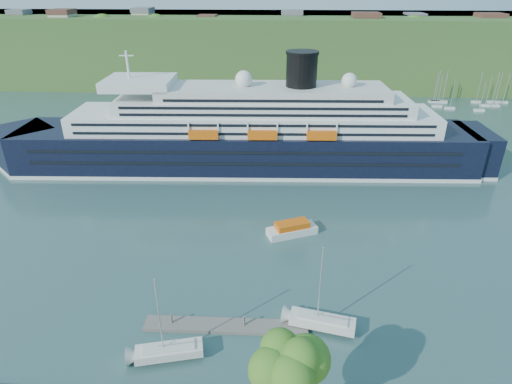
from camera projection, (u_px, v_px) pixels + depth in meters
name	position (u px, v px, depth m)	size (l,w,h in m)	color
far_hillside	(264.00, 48.00, 164.17)	(400.00, 50.00, 24.00)	#2B4E1F
cruise_ship	(244.00, 112.00, 86.09)	(106.32, 15.48, 23.87)	black
promenade_tree	(287.00, 383.00, 34.84)	(6.75, 6.75, 11.18)	#34681B
floating_pontoon	(226.00, 326.00, 49.33)	(18.86, 2.30, 0.42)	slate
sailboat_white_near	(166.00, 322.00, 43.13)	(7.78, 2.16, 10.05)	silver
sailboat_white_far	(325.00, 292.00, 46.82)	(8.20, 2.28, 10.60)	silver
tender_launch	(292.00, 228.00, 66.82)	(7.90, 2.70, 2.18)	#D7590C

